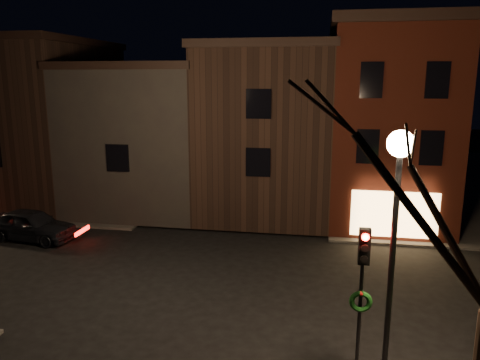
% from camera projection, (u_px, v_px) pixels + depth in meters
% --- Properties ---
extents(ground, '(120.00, 120.00, 0.00)m').
position_uv_depth(ground, '(201.00, 278.00, 18.44)').
color(ground, black).
rests_on(ground, ground).
extents(sidewalk_far_left, '(30.00, 30.00, 0.12)m').
position_uv_depth(sidewalk_far_left, '(38.00, 167.00, 41.04)').
color(sidewalk_far_left, '#2D2B28').
rests_on(sidewalk_far_left, ground).
extents(corner_building, '(6.50, 8.50, 10.50)m').
position_uv_depth(corner_building, '(389.00, 122.00, 25.05)').
color(corner_building, '#42150B').
rests_on(corner_building, ground).
extents(row_building_a, '(7.30, 10.30, 9.40)m').
position_uv_depth(row_building_a, '(270.00, 128.00, 27.26)').
color(row_building_a, black).
rests_on(row_building_a, ground).
extents(row_building_b, '(7.80, 10.30, 8.40)m').
position_uv_depth(row_building_b, '(152.00, 134.00, 28.58)').
color(row_building_b, black).
rests_on(row_building_b, ground).
extents(row_building_c, '(7.30, 10.30, 9.90)m').
position_uv_depth(row_building_c, '(43.00, 120.00, 29.64)').
color(row_building_c, black).
rests_on(row_building_c, ground).
extents(street_lamp_near, '(0.60, 0.60, 6.48)m').
position_uv_depth(street_lamp_near, '(397.00, 193.00, 10.51)').
color(street_lamp_near, black).
rests_on(street_lamp_near, sidewalk_near_right).
extents(traffic_signal, '(0.58, 0.38, 4.05)m').
position_uv_depth(traffic_signal, '(362.00, 280.00, 11.59)').
color(traffic_signal, black).
rests_on(traffic_signal, sidewalk_near_right).
extents(parked_car_a, '(4.63, 2.34, 1.51)m').
position_uv_depth(parked_car_a, '(31.00, 225.00, 22.64)').
color(parked_car_a, black).
rests_on(parked_car_a, ground).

